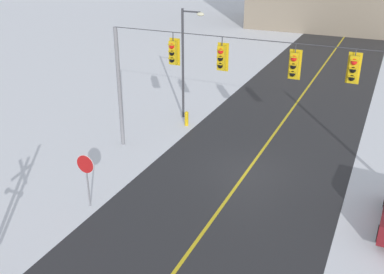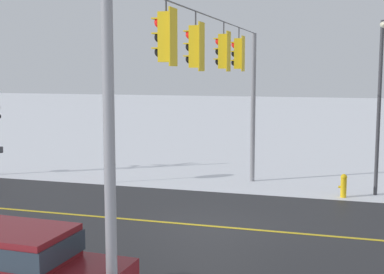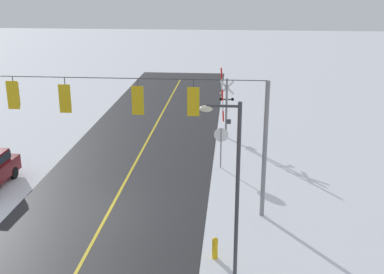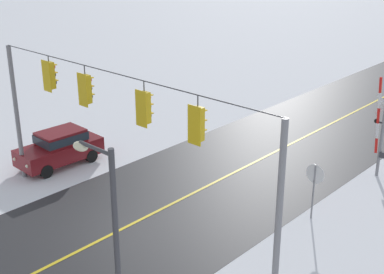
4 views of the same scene
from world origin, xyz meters
TOP-DOWN VIEW (x-y plane):
  - ground_plane at (0.00, 0.00)m, footprint 160.00×160.00m
  - road_asphalt at (0.00, 6.00)m, footprint 9.00×80.00m
  - lane_centre_line at (0.00, 6.00)m, footprint 0.14×72.00m
  - signal_span at (0.05, -0.01)m, footprint 14.20×0.47m
  - stop_sign at (-4.96, -5.69)m, footprint 0.80×0.09m
  - streetlamp_near at (-5.59, 4.93)m, footprint 1.39×0.28m
  - fire_hydrant at (-5.03, 3.77)m, footprint 0.24×0.31m

SIDE VIEW (x-z plane):
  - ground_plane at x=0.00m, z-range 0.00..0.00m
  - road_asphalt at x=0.00m, z-range 0.00..0.01m
  - lane_centre_line at x=0.00m, z-range 0.01..0.01m
  - fire_hydrant at x=-5.03m, z-range 0.03..0.91m
  - stop_sign at x=-4.96m, z-range 0.54..2.89m
  - streetlamp_near at x=-5.59m, z-range 0.67..7.17m
  - signal_span at x=0.05m, z-range 1.29..7.51m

